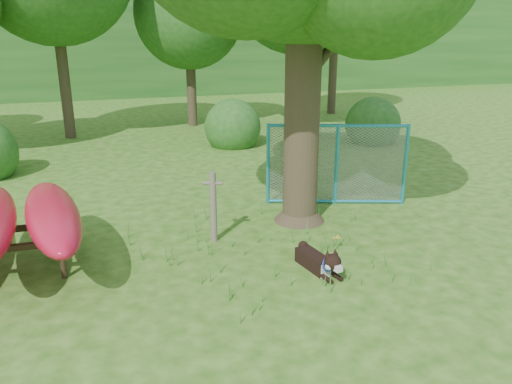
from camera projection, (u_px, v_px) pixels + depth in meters
name	position (u px, v px, depth m)	size (l,w,h in m)	color
ground	(269.00, 281.00, 7.39)	(80.00, 80.00, 0.00)	#285511
wooden_post	(213.00, 205.00, 8.61)	(0.34, 0.18, 1.26)	brown
husky_dog	(320.00, 262.00, 7.61)	(0.41, 1.12, 0.50)	black
fence_section	(337.00, 164.00, 10.45)	(2.81, 1.05, 2.87)	teal
wildflower_clump	(337.00, 239.00, 8.38)	(0.12, 0.10, 0.26)	#427F29
bg_tree_c	(189.00, 14.00, 18.31)	(4.00, 4.00, 6.12)	#33291C
shrub_right	(371.00, 142.00, 16.56)	(1.80, 1.80, 1.80)	#1F541B
shrub_mid	(233.00, 146.00, 16.11)	(1.80, 1.80, 1.80)	#1F541B
wooded_hillside	(121.00, 40.00, 31.75)	(80.00, 12.00, 6.00)	#1F541B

